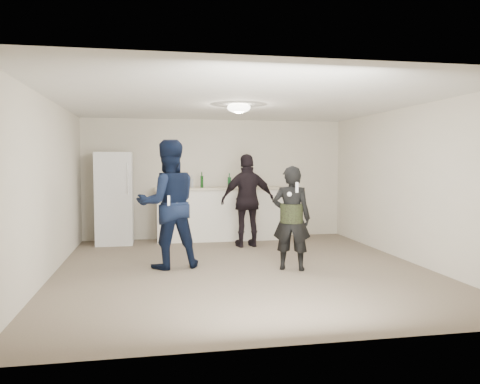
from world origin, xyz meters
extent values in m
plane|color=#6B5B4C|center=(0.00, 0.00, 0.00)|extent=(6.00, 6.00, 0.00)
plane|color=silver|center=(0.00, 0.00, 2.50)|extent=(6.00, 6.00, 0.00)
plane|color=beige|center=(0.00, 3.00, 1.25)|extent=(6.00, 0.00, 6.00)
plane|color=beige|center=(0.00, -3.00, 1.25)|extent=(6.00, 0.00, 6.00)
plane|color=beige|center=(-2.75, 0.00, 1.25)|extent=(0.00, 6.00, 6.00)
plane|color=beige|center=(2.75, 0.00, 1.25)|extent=(0.00, 6.00, 6.00)
cube|color=white|center=(0.06, 2.67, 0.53)|extent=(2.60, 0.56, 1.05)
cube|color=beige|center=(0.06, 2.67, 1.07)|extent=(2.68, 0.64, 0.04)
cube|color=white|center=(-2.06, 2.60, 0.90)|extent=(0.70, 0.70, 1.80)
cylinder|color=silver|center=(-1.78, 2.23, 1.30)|extent=(0.02, 0.02, 0.60)
ellipsoid|color=white|center=(0.00, 0.30, 2.45)|extent=(0.36, 0.36, 0.16)
cylinder|color=silver|center=(-0.65, 2.57, 1.18)|extent=(0.08, 0.08, 0.17)
imported|color=#0F1E40|center=(-1.10, 0.28, 0.97)|extent=(1.07, 0.90, 1.95)
imported|color=black|center=(0.71, -0.20, 0.78)|extent=(0.67, 0.57, 1.56)
cylinder|color=#273317|center=(0.71, -0.20, 0.85)|extent=(0.34, 0.34, 0.28)
imported|color=black|center=(0.45, 1.80, 0.88)|extent=(1.06, 0.50, 1.76)
cube|color=white|center=(-1.10, 0.00, 1.05)|extent=(0.04, 0.04, 0.15)
sphere|color=white|center=(-0.98, 0.03, 0.98)|extent=(0.07, 0.07, 0.07)
cube|color=silver|center=(0.71, -0.45, 1.25)|extent=(0.04, 0.04, 0.15)
sphere|color=white|center=(0.61, -0.42, 1.15)|extent=(0.07, 0.07, 0.07)
cylinder|color=#A06717|center=(-0.64, 2.51, 1.21)|extent=(0.07, 0.07, 0.23)
cylinder|color=#8B3B14|center=(0.48, 2.59, 1.20)|extent=(0.08, 0.08, 0.22)
cylinder|color=#14481F|center=(0.21, 2.50, 1.20)|extent=(0.07, 0.07, 0.21)
cylinder|color=#AEB3B9|center=(-0.53, 2.76, 1.18)|extent=(0.07, 0.07, 0.17)
cylinder|color=#113E13|center=(-0.34, 2.60, 1.21)|extent=(0.06, 0.06, 0.24)
camera|label=1|loc=(-1.32, -6.86, 1.61)|focal=35.00mm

